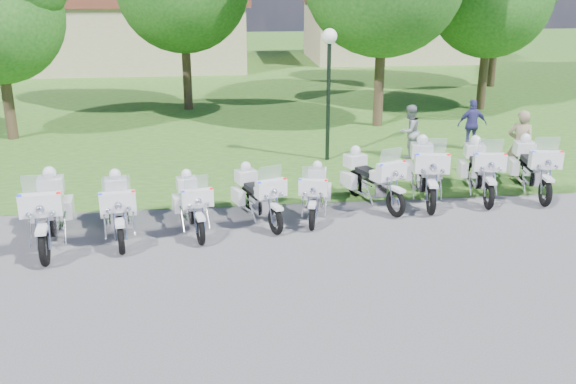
{
  "coord_description": "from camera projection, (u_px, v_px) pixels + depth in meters",
  "views": [
    {
      "loc": [
        -0.89,
        -11.76,
        5.44
      ],
      "look_at": [
        0.62,
        1.2,
        0.95
      ],
      "focal_mm": 40.0,
      "sensor_mm": 36.0,
      "label": 1
    }
  ],
  "objects": [
    {
      "name": "bystander_a",
      "position": [
        520.0,
        144.0,
        17.61
      ],
      "size": [
        0.81,
        0.69,
        1.89
      ],
      "primitive_type": "imported",
      "rotation": [
        0.0,
        0.0,
        2.72
      ],
      "color": "gray",
      "rests_on": "ground"
    },
    {
      "name": "ground",
      "position": [
        264.0,
        257.0,
        12.91
      ],
      "size": [
        100.0,
        100.0,
        0.0
      ],
      "primitive_type": "plane",
      "color": "#515156",
      "rests_on": "ground"
    },
    {
      "name": "bystander_c",
      "position": [
        472.0,
        125.0,
        20.49
      ],
      "size": [
        0.96,
        0.43,
        1.61
      ],
      "primitive_type": "imported",
      "rotation": [
        0.0,
        0.0,
        3.1
      ],
      "color": "#3B3581",
      "rests_on": "ground"
    },
    {
      "name": "motorcycle_7",
      "position": [
        480.0,
        169.0,
        16.29
      ],
      "size": [
        1.08,
        2.48,
        1.68
      ],
      "rotation": [
        0.0,
        0.0,
        2.97
      ],
      "color": "black",
      "rests_on": "ground"
    },
    {
      "name": "lamp_post",
      "position": [
        329.0,
        61.0,
        18.61
      ],
      "size": [
        0.44,
        0.44,
        3.91
      ],
      "color": "black",
      "rests_on": "ground"
    },
    {
      "name": "motorcycle_2",
      "position": [
        192.0,
        203.0,
        14.13
      ],
      "size": [
        0.98,
        2.16,
        1.46
      ],
      "rotation": [
        0.0,
        0.0,
        3.34
      ],
      "color": "black",
      "rests_on": "ground"
    },
    {
      "name": "building_east",
      "position": [
        395.0,
        27.0,
        41.61
      ],
      "size": [
        11.44,
        7.28,
        4.1
      ],
      "color": "tan",
      "rests_on": "ground"
    },
    {
      "name": "motorcycle_6",
      "position": [
        425.0,
        170.0,
        15.99
      ],
      "size": [
        1.15,
        2.64,
        1.78
      ],
      "rotation": [
        0.0,
        0.0,
        2.97
      ],
      "color": "black",
      "rests_on": "ground"
    },
    {
      "name": "motorcycle_3",
      "position": [
        258.0,
        195.0,
        14.62
      ],
      "size": [
        1.21,
        2.14,
        1.5
      ],
      "rotation": [
        0.0,
        0.0,
        3.49
      ],
      "color": "black",
      "rests_on": "ground"
    },
    {
      "name": "motorcycle_4",
      "position": [
        315.0,
        192.0,
        14.9
      ],
      "size": [
        0.99,
        2.07,
        1.41
      ],
      "rotation": [
        0.0,
        0.0,
        2.91
      ],
      "color": "black",
      "rests_on": "ground"
    },
    {
      "name": "motorcycle_5",
      "position": [
        372.0,
        178.0,
        15.65
      ],
      "size": [
        1.32,
        2.26,
        1.6
      ],
      "rotation": [
        0.0,
        0.0,
        3.51
      ],
      "color": "black",
      "rests_on": "ground"
    },
    {
      "name": "motorcycle_8",
      "position": [
        533.0,
        166.0,
        16.48
      ],
      "size": [
        1.04,
        2.49,
        1.68
      ],
      "rotation": [
        0.0,
        0.0,
        3.0
      ],
      "color": "black",
      "rests_on": "ground"
    },
    {
      "name": "bystander_b",
      "position": [
        409.0,
        132.0,
        19.55
      ],
      "size": [
        1.01,
        0.96,
        1.64
      ],
      "primitive_type": "imported",
      "rotation": [
        0.0,
        0.0,
        -2.54
      ],
      "color": "gray",
      "rests_on": "ground"
    },
    {
      "name": "building_west",
      "position": [
        125.0,
        32.0,
        37.88
      ],
      "size": [
        14.56,
        8.32,
        4.1
      ],
      "color": "tan",
      "rests_on": "ground"
    },
    {
      "name": "motorcycle_1",
      "position": [
        118.0,
        207.0,
        13.74
      ],
      "size": [
        1.01,
        2.35,
        1.59
      ],
      "rotation": [
        0.0,
        0.0,
        3.3
      ],
      "color": "black",
      "rests_on": "ground"
    },
    {
      "name": "grass_lawn",
      "position": [
        228.0,
        68.0,
        38.27
      ],
      "size": [
        100.0,
        48.0,
        0.01
      ],
      "primitive_type": "cube",
      "color": "#305D1D",
      "rests_on": "ground"
    },
    {
      "name": "motorcycle_0",
      "position": [
        48.0,
        210.0,
        13.33
      ],
      "size": [
        1.05,
        2.63,
        1.77
      ],
      "rotation": [
        0.0,
        0.0,
        3.26
      ],
      "color": "black",
      "rests_on": "ground"
    }
  ]
}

